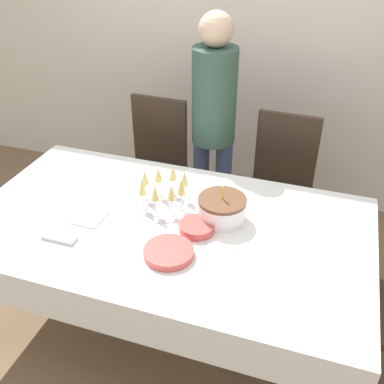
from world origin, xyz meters
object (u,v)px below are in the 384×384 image
plate_stack_dessert (197,227)px  dining_chair_far_right (280,183)px  person_standing (214,115)px  dining_chair_far_left (154,162)px  champagne_tray (164,191)px  birthday_cake (222,209)px  plate_stack_main (169,252)px

plate_stack_dessert → dining_chair_far_right: bearing=72.4°
person_standing → dining_chair_far_left: bearing=-176.3°
champagne_tray → plate_stack_dessert: bearing=-34.6°
birthday_cake → plate_stack_dessert: (-0.09, -0.13, -0.04)m
dining_chair_far_right → champagne_tray: 0.94m
dining_chair_far_left → dining_chair_far_right: bearing=0.0°
dining_chair_far_left → champagne_tray: (0.37, -0.73, 0.28)m
dining_chair_far_left → plate_stack_main: 1.25m
dining_chair_far_left → birthday_cake: size_ratio=4.04×
birthday_cake → person_standing: bearing=109.3°
dining_chair_far_right → champagne_tray: (-0.52, -0.73, 0.28)m
birthday_cake → champagne_tray: birthday_cake is taller
dining_chair_far_left → plate_stack_main: dining_chair_far_left is taller
dining_chair_far_right → dining_chair_far_left: bearing=-180.0°
dining_chair_far_left → champagne_tray: dining_chair_far_left is taller
plate_stack_main → person_standing: size_ratio=0.15×
dining_chair_far_left → champagne_tray: bearing=-63.2°
dining_chair_far_right → plate_stack_main: dining_chair_far_right is taller
dining_chair_far_left → champagne_tray: 0.87m
dining_chair_far_right → plate_stack_dessert: bearing=-107.6°
champagne_tray → dining_chair_far_right: bearing=54.8°
plate_stack_main → person_standing: person_standing is taller
dining_chair_far_right → person_standing: size_ratio=0.62×
birthday_cake → plate_stack_dessert: birthday_cake is taller
champagne_tray → plate_stack_dessert: 0.29m
dining_chair_far_right → plate_stack_main: 1.18m
plate_stack_main → dining_chair_far_right: bearing=72.5°
plate_stack_dessert → dining_chair_far_left: bearing=124.0°
dining_chair_far_left → plate_stack_dessert: bearing=-56.0°
plate_stack_main → plate_stack_dessert: size_ratio=1.33×
dining_chair_far_left → birthday_cake: 1.06m
person_standing → birthday_cake: bearing=-70.7°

